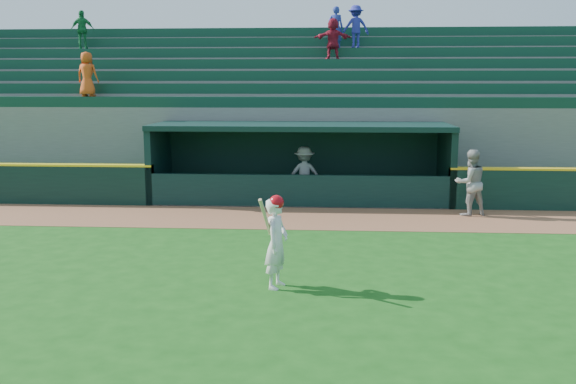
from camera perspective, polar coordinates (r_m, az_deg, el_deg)
ground at (r=13.21m, az=-0.46°, el=-6.73°), size 120.00×120.00×0.00m
warning_track at (r=17.96m, az=0.69°, el=-2.32°), size 40.00×3.00×0.01m
dugout_player_front at (r=18.88m, az=15.91°, el=0.80°), size 1.08×0.94×1.89m
dugout_player_inside at (r=20.47m, az=1.45°, el=1.62°), size 1.20×0.78×1.74m
dugout at (r=20.81m, az=1.16°, el=3.10°), size 9.40×2.80×2.46m
stands at (r=25.27m, az=1.66°, el=6.64°), size 34.50×6.25×7.54m
batter_at_plate at (r=11.75m, az=-1.03°, el=-4.40°), size 0.57×0.82×1.75m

